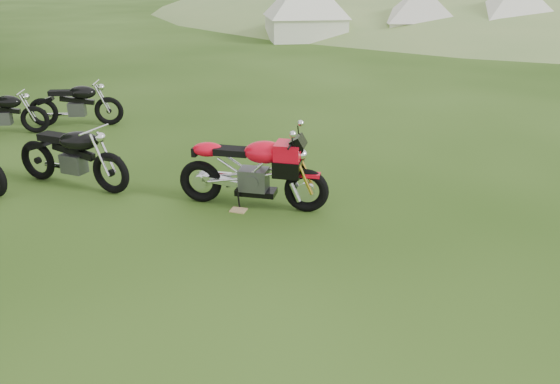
# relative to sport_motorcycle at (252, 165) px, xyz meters

# --- Properties ---
(ground) EXTENTS (120.00, 120.00, 0.00)m
(ground) POSITION_rel_sport_motorcycle_xyz_m (0.17, -1.39, -0.62)
(ground) COLOR #213C0D
(ground) RESTS_ON ground
(sport_motorcycle) EXTENTS (2.13, 0.83, 1.24)m
(sport_motorcycle) POSITION_rel_sport_motorcycle_xyz_m (0.00, 0.00, 0.00)
(sport_motorcycle) COLOR red
(sport_motorcycle) RESTS_ON ground
(plywood_board) EXTENTS (0.25, 0.22, 0.02)m
(plywood_board) POSITION_rel_sport_motorcycle_xyz_m (-0.19, -0.18, -0.61)
(plywood_board) COLOR tan
(plywood_board) RESTS_ON ground
(vintage_moto_b) EXTENTS (1.80, 0.74, 0.92)m
(vintage_moto_b) POSITION_rel_sport_motorcycle_xyz_m (-5.46, 3.22, -0.16)
(vintage_moto_b) COLOR black
(vintage_moto_b) RESTS_ON ground
(vintage_moto_c) EXTENTS (2.06, 1.10, 1.06)m
(vintage_moto_c) POSITION_rel_sport_motorcycle_xyz_m (-2.85, 0.56, -0.09)
(vintage_moto_c) COLOR black
(vintage_moto_c) RESTS_ON ground
(vintage_moto_d) EXTENTS (1.95, 0.72, 1.00)m
(vintage_moto_d) POSITION_rel_sport_motorcycle_xyz_m (-4.22, 3.93, -0.12)
(vintage_moto_d) COLOR black
(vintage_moto_d) RESTS_ON ground
(tent_left) EXTENTS (3.89, 3.89, 2.84)m
(tent_left) POSITION_rel_sport_motorcycle_xyz_m (0.25, 18.82, 0.80)
(tent_left) COLOR white
(tent_left) RESTS_ON ground
(tent_mid) EXTENTS (2.87, 2.87, 2.48)m
(tent_mid) POSITION_rel_sport_motorcycle_xyz_m (5.33, 18.63, 0.62)
(tent_mid) COLOR silver
(tent_mid) RESTS_ON ground
(tent_right) EXTENTS (3.21, 3.21, 2.68)m
(tent_right) POSITION_rel_sport_motorcycle_xyz_m (9.18, 17.93, 0.72)
(tent_right) COLOR white
(tent_right) RESTS_ON ground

